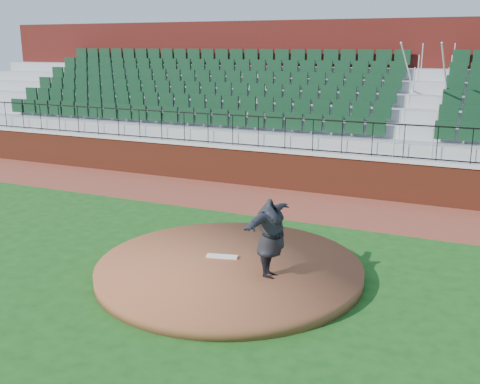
% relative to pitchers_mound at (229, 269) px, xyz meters
% --- Properties ---
extents(ground, '(90.00, 90.00, 0.00)m').
position_rel_pitchers_mound_xyz_m(ground, '(-0.50, 0.13, -0.12)').
color(ground, '#144814').
rests_on(ground, ground).
extents(warning_track, '(34.00, 3.20, 0.01)m').
position_rel_pitchers_mound_xyz_m(warning_track, '(-0.50, 5.53, -0.12)').
color(warning_track, brown).
rests_on(warning_track, ground).
extents(field_wall, '(34.00, 0.35, 1.20)m').
position_rel_pitchers_mound_xyz_m(field_wall, '(-0.50, 7.13, 0.47)').
color(field_wall, maroon).
rests_on(field_wall, ground).
extents(wall_cap, '(34.00, 0.45, 0.10)m').
position_rel_pitchers_mound_xyz_m(wall_cap, '(-0.50, 7.13, 1.12)').
color(wall_cap, '#B7B7B7').
rests_on(wall_cap, field_wall).
extents(wall_railing, '(34.00, 0.05, 1.00)m').
position_rel_pitchers_mound_xyz_m(wall_railing, '(-0.50, 7.13, 1.67)').
color(wall_railing, black).
rests_on(wall_railing, wall_cap).
extents(seating_stands, '(34.00, 5.10, 4.60)m').
position_rel_pitchers_mound_xyz_m(seating_stands, '(-0.50, 9.86, 2.18)').
color(seating_stands, gray).
rests_on(seating_stands, ground).
extents(concourse_wall, '(34.00, 0.50, 5.50)m').
position_rel_pitchers_mound_xyz_m(concourse_wall, '(-0.50, 12.66, 2.62)').
color(concourse_wall, maroon).
rests_on(concourse_wall, ground).
extents(pitchers_mound, '(5.39, 5.39, 0.25)m').
position_rel_pitchers_mound_xyz_m(pitchers_mound, '(0.00, 0.00, 0.00)').
color(pitchers_mound, brown).
rests_on(pitchers_mound, ground).
extents(pitching_rubber, '(0.67, 0.31, 0.04)m').
position_rel_pitchers_mound_xyz_m(pitching_rubber, '(-0.28, 0.23, 0.15)').
color(pitching_rubber, white).
rests_on(pitching_rubber, pitchers_mound).
extents(pitcher, '(0.55, 1.91, 1.54)m').
position_rel_pitchers_mound_xyz_m(pitcher, '(1.00, -0.27, 0.90)').
color(pitcher, black).
rests_on(pitcher, pitchers_mound).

